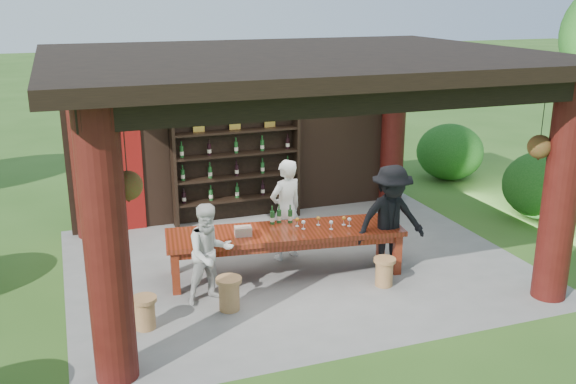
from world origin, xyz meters
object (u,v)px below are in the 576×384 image
object	(u,v)px
stool_far_left	(145,312)
guest_woman	(210,253)
napkin_basket	(243,231)
guest_man	(391,220)
stool_near_left	(229,293)
tasting_table	(285,237)
host	(286,210)
wine_shelf	(237,166)
stool_near_right	(384,271)

from	to	relation	value
stool_far_left	guest_woman	bearing A→B (deg)	25.95
guest_woman	napkin_basket	size ratio (longest dim) A/B	5.78
guest_man	stool_near_left	bearing A→B (deg)	-170.02
tasting_table	host	world-z (taller)	host
host	wine_shelf	bearing A→B (deg)	-101.32
stool_near_left	stool_far_left	distance (m)	1.22
guest_man	stool_far_left	bearing A→B (deg)	-170.51
wine_shelf	tasting_table	distance (m)	2.79
guest_woman	stool_near_left	bearing A→B (deg)	-74.62
tasting_table	guest_woman	bearing A→B (deg)	-158.08
stool_far_left	guest_man	distance (m)	4.07
guest_man	napkin_basket	xyz separation A→B (m)	(-2.30, 0.52, -0.08)
napkin_basket	stool_near_right	bearing A→B (deg)	-25.33
stool_far_left	tasting_table	bearing A→B (deg)	23.70
tasting_table	guest_man	bearing A→B (deg)	-17.84
wine_shelf	host	distance (m)	2.16
wine_shelf	stool_far_left	bearing A→B (deg)	-121.67
stool_near_right	stool_far_left	distance (m)	3.68
wine_shelf	stool_near_left	distance (m)	3.92
stool_near_left	host	bearing A→B (deg)	47.48
tasting_table	stool_far_left	world-z (taller)	tasting_table
host	stool_near_right	bearing A→B (deg)	105.77
stool_far_left	napkin_basket	xyz separation A→B (m)	(1.69, 1.05, 0.58)
wine_shelf	guest_man	distance (m)	3.66
host	guest_man	xyz separation A→B (m)	(1.37, -1.14, 0.03)
guest_woman	tasting_table	bearing A→B (deg)	11.29
stool_far_left	guest_woman	world-z (taller)	guest_woman
stool_near_left	napkin_basket	world-z (taller)	napkin_basket
wine_shelf	stool_near_right	world-z (taller)	wine_shelf
wine_shelf	guest_woman	size ratio (longest dim) A/B	1.68
wine_shelf	guest_woman	xyz separation A→B (m)	(-1.31, -3.29, -0.36)
wine_shelf	stool_near_left	bearing A→B (deg)	-107.20
host	napkin_basket	distance (m)	1.11
napkin_basket	stool_far_left	bearing A→B (deg)	-148.18
napkin_basket	tasting_table	bearing A→B (deg)	-0.11
guest_man	stool_near_right	bearing A→B (deg)	-123.83
stool_near_right	host	size ratio (longest dim) A/B	0.26
host	guest_woman	world-z (taller)	host
guest_woman	guest_man	size ratio (longest dim) A/B	0.84
guest_man	napkin_basket	bearing A→B (deg)	169.23
stool_far_left	stool_near_left	bearing A→B (deg)	6.47
wine_shelf	tasting_table	xyz separation A→B (m)	(0.04, -2.75, -0.48)
stool_near_left	wine_shelf	bearing A→B (deg)	72.80
wine_shelf	guest_man	size ratio (longest dim) A/B	1.41
stool_near_right	napkin_basket	bearing A→B (deg)	154.67
tasting_table	host	bearing A→B (deg)	69.75
stool_near_right	napkin_basket	distance (m)	2.28
stool_near_right	host	world-z (taller)	host
stool_near_right	stool_far_left	xyz separation A→B (m)	(-3.68, -0.11, 0.00)
stool_near_right	napkin_basket	size ratio (longest dim) A/B	1.74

